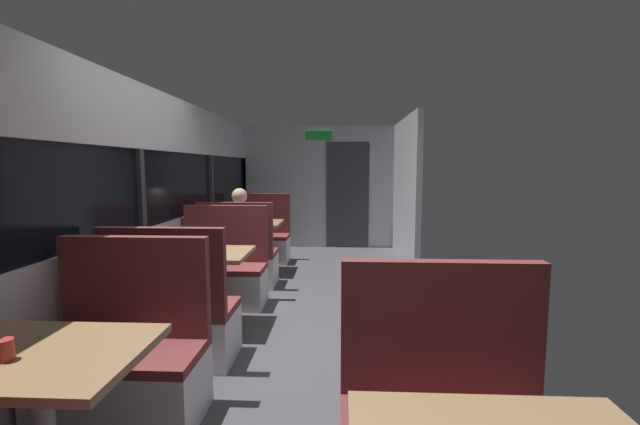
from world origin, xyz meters
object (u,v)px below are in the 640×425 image
object	(u,v)px
dining_table_mid_window	(201,262)
bench_far_window_facing_entry	(260,241)
bench_mid_window_facing_end	(173,321)
dining_table_far_window	(250,229)
bench_far_window_facing_end	(239,261)
seated_passenger	(240,244)
dining_table_near_window	(39,374)
coffee_cup_secondary	(5,350)
bench_mid_window_facing_entry	(223,275)
bench_near_window_facing_entry	(125,366)

from	to	relation	value
dining_table_mid_window	bench_far_window_facing_entry	size ratio (longest dim) A/B	0.82
bench_mid_window_facing_end	dining_table_far_window	distance (m)	2.85
bench_far_window_facing_end	bench_far_window_facing_entry	bearing A→B (deg)	90.00
seated_passenger	dining_table_mid_window	bearing A→B (deg)	-90.00
dining_table_near_window	coffee_cup_secondary	world-z (taller)	coffee_cup_secondary
bench_mid_window_facing_end	bench_far_window_facing_entry	size ratio (longest dim) A/B	1.00
dining_table_mid_window	dining_table_far_window	bearing A→B (deg)	90.00
dining_table_near_window	seated_passenger	distance (m)	3.63
dining_table_near_window	seated_passenger	bearing A→B (deg)	90.00
bench_far_window_facing_end	bench_far_window_facing_entry	distance (m)	1.40
dining_table_near_window	seated_passenger	xyz separation A→B (m)	(0.00, 3.63, -0.10)
bench_mid_window_facing_entry	seated_passenger	world-z (taller)	seated_passenger
dining_table_near_window	bench_far_window_facing_end	xyz separation A→B (m)	(0.00, 3.56, -0.31)
dining_table_mid_window	bench_far_window_facing_end	xyz separation A→B (m)	(0.00, 1.43, -0.31)
seated_passenger	coffee_cup_secondary	xyz separation A→B (m)	(-0.07, -3.72, 0.25)
bench_mid_window_facing_entry	seated_passenger	size ratio (longest dim) A/B	0.87
dining_table_mid_window	bench_mid_window_facing_entry	world-z (taller)	bench_mid_window_facing_entry
bench_near_window_facing_entry	coffee_cup_secondary	world-z (taller)	bench_near_window_facing_entry
bench_mid_window_facing_end	bench_mid_window_facing_entry	bearing A→B (deg)	90.00
bench_far_window_facing_entry	bench_near_window_facing_entry	bearing A→B (deg)	-90.00
dining_table_mid_window	seated_passenger	size ratio (longest dim) A/B	0.71
dining_table_far_window	bench_far_window_facing_entry	xyz separation A→B (m)	(0.00, 0.70, -0.31)
coffee_cup_secondary	bench_far_window_facing_entry	bearing A→B (deg)	89.18
dining_table_mid_window	bench_mid_window_facing_entry	xyz separation A→B (m)	(0.00, 0.70, -0.31)
bench_far_window_facing_end	coffee_cup_secondary	world-z (taller)	bench_far_window_facing_end
dining_table_far_window	seated_passenger	world-z (taller)	seated_passenger
bench_mid_window_facing_end	bench_far_window_facing_entry	xyz separation A→B (m)	(0.00, 3.53, 0.00)
dining_table_mid_window	dining_table_far_window	world-z (taller)	same
dining_table_mid_window	coffee_cup_secondary	distance (m)	2.22
dining_table_near_window	dining_table_mid_window	world-z (taller)	same
dining_table_mid_window	bench_mid_window_facing_end	size ratio (longest dim) A/B	0.82
coffee_cup_secondary	bench_near_window_facing_entry	bearing A→B (deg)	84.75
dining_table_far_window	bench_mid_window_facing_entry	bearing A→B (deg)	-90.00
coffee_cup_secondary	dining_table_far_window	bearing A→B (deg)	89.05
bench_far_window_facing_entry	coffee_cup_secondary	xyz separation A→B (m)	(-0.07, -5.04, 0.46)
bench_mid_window_facing_entry	bench_far_window_facing_entry	size ratio (longest dim) A/B	1.00
bench_mid_window_facing_end	dining_table_far_window	world-z (taller)	bench_mid_window_facing_end
bench_near_window_facing_entry	dining_table_mid_window	xyz separation A→B (m)	(0.00, 1.43, 0.31)
dining_table_far_window	bench_far_window_facing_end	distance (m)	0.77
coffee_cup_secondary	bench_mid_window_facing_entry	bearing A→B (deg)	88.58
bench_mid_window_facing_end	dining_table_far_window	bearing A→B (deg)	90.00
dining_table_far_window	bench_far_window_facing_entry	world-z (taller)	bench_far_window_facing_entry
bench_mid_window_facing_entry	dining_table_mid_window	bearing A→B (deg)	-90.00
bench_far_window_facing_entry	coffee_cup_secondary	world-z (taller)	bench_far_window_facing_entry
bench_far_window_facing_entry	dining_table_far_window	bearing A→B (deg)	-90.00
bench_mid_window_facing_end	dining_table_mid_window	bearing A→B (deg)	90.00
bench_mid_window_facing_entry	dining_table_far_window	size ratio (longest dim) A/B	1.22
dining_table_near_window	bench_near_window_facing_entry	distance (m)	0.77
bench_mid_window_facing_end	bench_near_window_facing_entry	bearing A→B (deg)	-90.00
bench_far_window_facing_end	dining_table_far_window	bearing A→B (deg)	90.00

